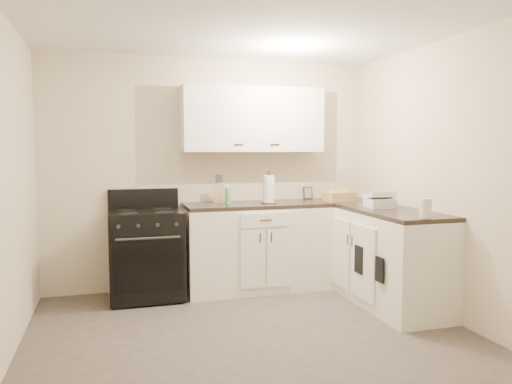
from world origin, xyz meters
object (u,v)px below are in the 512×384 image
object	(u,v)px
stove	(146,254)
wicker_basket	(339,197)
countertop_grill	(380,203)
paper_towel	(269,189)
knife_block	(219,193)

from	to	relation	value
stove	wicker_basket	world-z (taller)	wicker_basket
stove	countertop_grill	world-z (taller)	countertop_grill
stove	paper_towel	size ratio (longest dim) A/B	2.97
wicker_basket	countertop_grill	world-z (taller)	wicker_basket
countertop_grill	wicker_basket	bearing A→B (deg)	104.21
paper_towel	countertop_grill	world-z (taller)	paper_towel
paper_towel	countertop_grill	distance (m)	1.17
knife_block	wicker_basket	bearing A→B (deg)	1.96
paper_towel	wicker_basket	xyz separation A→B (m)	(0.81, -0.03, -0.10)
stove	knife_block	world-z (taller)	knife_block
stove	wicker_basket	distance (m)	2.18
knife_block	wicker_basket	world-z (taller)	knife_block
paper_towel	wicker_basket	bearing A→B (deg)	-2.02
knife_block	paper_towel	bearing A→B (deg)	-8.44
stove	paper_towel	distance (m)	1.44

